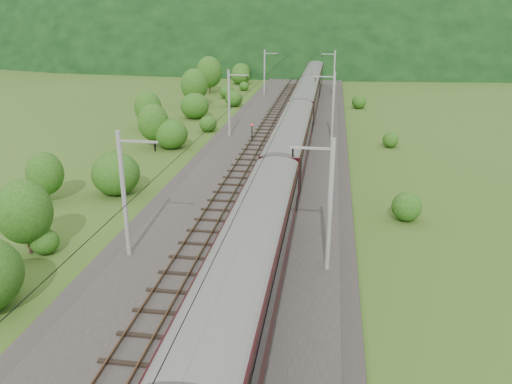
# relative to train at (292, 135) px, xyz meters

# --- Properties ---
(ground) EXTENTS (600.00, 600.00, 0.00)m
(ground) POSITION_rel_train_xyz_m (-2.40, -19.44, -3.72)
(ground) COLOR #3D591B
(ground) RESTS_ON ground
(railbed) EXTENTS (14.00, 220.00, 0.30)m
(railbed) POSITION_rel_train_xyz_m (-2.40, -9.44, -3.57)
(railbed) COLOR #38332D
(railbed) RESTS_ON ground
(track_left) EXTENTS (2.40, 220.00, 0.27)m
(track_left) POSITION_rel_train_xyz_m (-4.80, -9.44, -3.35)
(track_left) COLOR #513722
(track_left) RESTS_ON railbed
(track_right) EXTENTS (2.40, 220.00, 0.27)m
(track_right) POSITION_rel_train_xyz_m (-0.00, -9.44, -3.35)
(track_right) COLOR #513722
(track_right) RESTS_ON railbed
(catenary_left) EXTENTS (2.54, 192.28, 8.00)m
(catenary_left) POSITION_rel_train_xyz_m (-8.52, 12.56, 0.78)
(catenary_left) COLOR gray
(catenary_left) RESTS_ON railbed
(catenary_right) EXTENTS (2.54, 192.28, 8.00)m
(catenary_right) POSITION_rel_train_xyz_m (3.72, 12.56, 0.78)
(catenary_right) COLOR gray
(catenary_right) RESTS_ON railbed
(overhead_wires) EXTENTS (4.83, 198.00, 0.03)m
(overhead_wires) POSITION_rel_train_xyz_m (-2.40, -9.44, 3.38)
(overhead_wires) COLOR black
(overhead_wires) RESTS_ON ground
(mountain_main) EXTENTS (504.00, 360.00, 244.00)m
(mountain_main) POSITION_rel_train_xyz_m (-2.40, 240.56, -3.72)
(mountain_main) COLOR black
(mountain_main) RESTS_ON ground
(mountain_ridge) EXTENTS (336.00, 280.00, 132.00)m
(mountain_ridge) POSITION_rel_train_xyz_m (-122.40, 280.56, -3.72)
(mountain_ridge) COLOR black
(mountain_ridge) RESTS_ON ground
(train) EXTENTS (3.16, 176.63, 5.51)m
(train) POSITION_rel_train_xyz_m (0.00, 0.00, 0.00)
(train) COLOR black
(train) RESTS_ON ground
(hazard_post_near) EXTENTS (0.16, 0.16, 1.52)m
(hazard_post_near) POSITION_rel_train_xyz_m (-2.49, 22.91, -2.66)
(hazard_post_near) COLOR red
(hazard_post_near) RESTS_ON railbed
(hazard_post_far) EXTENTS (0.17, 0.17, 1.58)m
(hazard_post_far) POSITION_rel_train_xyz_m (-2.14, 22.75, -2.63)
(hazard_post_far) COLOR red
(hazard_post_far) RESTS_ON railbed
(signal) EXTENTS (0.22, 0.22, 1.98)m
(signal) POSITION_rel_train_xyz_m (-5.55, 10.92, -2.26)
(signal) COLOR black
(signal) RESTS_ON railbed
(vegetation_left) EXTENTS (12.30, 152.40, 6.93)m
(vegetation_left) POSITION_rel_train_xyz_m (-16.12, 7.64, -1.31)
(vegetation_left) COLOR #214612
(vegetation_left) RESTS_ON ground
(vegetation_right) EXTENTS (4.91, 98.96, 3.05)m
(vegetation_right) POSITION_rel_train_xyz_m (9.64, -18.19, -2.46)
(vegetation_right) COLOR #214612
(vegetation_right) RESTS_ON ground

